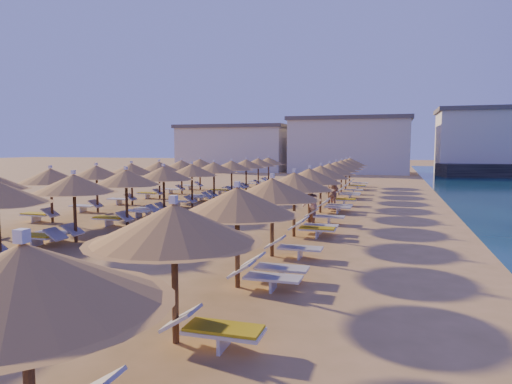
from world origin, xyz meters
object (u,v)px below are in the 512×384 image
(beachgoer_c, at_px, (333,194))
(parasol_row_east, at_px, (316,175))
(parasol_row_west, at_px, (179,172))
(beachgoer_b, at_px, (310,204))

(beachgoer_c, bearing_deg, parasol_row_east, -59.25)
(parasol_row_east, relative_size, parasol_row_west, 1.00)
(beachgoer_c, distance_m, beachgoer_b, 4.89)
(parasol_row_west, relative_size, beachgoer_b, 23.20)
(beachgoer_c, relative_size, beachgoer_b, 1.01)
(parasol_row_west, bearing_deg, beachgoer_c, 22.15)
(beachgoer_b, bearing_deg, parasol_row_east, 153.49)
(parasol_row_east, xyz_separation_m, parasol_row_west, (-7.30, 0.00, 0.00))
(parasol_row_west, height_order, beachgoer_c, parasol_row_west)
(parasol_row_east, xyz_separation_m, beachgoer_c, (0.44, 3.15, -1.22))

